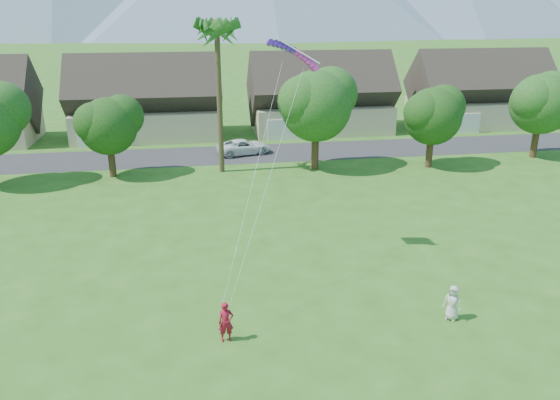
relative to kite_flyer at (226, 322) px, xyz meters
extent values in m
plane|color=#2D6019|center=(3.37, -3.39, -0.89)|extent=(500.00, 500.00, 0.00)
cube|color=#2D2D30|center=(3.37, 30.61, -0.89)|extent=(90.00, 7.00, 0.01)
imported|color=maroon|center=(0.00, 0.00, 0.00)|extent=(0.67, 0.46, 1.78)
imported|color=beige|center=(10.14, 0.06, -0.06)|extent=(0.95, 0.94, 1.65)
imported|color=white|center=(3.81, 30.61, -0.18)|extent=(5.52, 3.53, 1.42)
cube|color=beige|center=(-5.63, 39.61, 0.61)|extent=(15.00, 8.00, 3.00)
cube|color=#382D28|center=(-5.63, 39.61, 3.90)|extent=(15.75, 8.15, 8.15)
cube|color=silver|center=(-9.83, 35.55, 0.21)|extent=(4.80, 0.12, 2.20)
cube|color=beige|center=(13.37, 39.61, 0.61)|extent=(15.00, 8.00, 3.00)
cube|color=#382D28|center=(13.37, 39.61, 3.90)|extent=(15.75, 8.15, 8.15)
cube|color=silver|center=(9.17, 35.55, 0.21)|extent=(4.80, 0.12, 2.20)
cube|color=beige|center=(32.37, 39.61, 0.61)|extent=(15.00, 8.00, 3.00)
cube|color=#382D28|center=(32.37, 39.61, 3.90)|extent=(15.75, 8.15, 8.15)
cube|color=silver|center=(28.17, 35.55, 0.21)|extent=(4.80, 0.12, 2.20)
cylinder|color=#47301C|center=(-7.63, 25.11, 0.20)|extent=(0.56, 0.56, 2.18)
sphere|color=#214916|center=(-7.63, 25.11, 3.32)|extent=(4.62, 4.62, 4.62)
cylinder|color=#47301C|center=(9.37, 24.61, 0.52)|extent=(0.62, 0.62, 2.82)
sphere|color=#214916|center=(9.37, 24.61, 4.56)|extent=(5.98, 5.98, 5.98)
cylinder|color=#47301C|center=(19.37, 23.61, 0.26)|extent=(0.58, 0.58, 2.30)
sphere|color=#214916|center=(19.37, 23.61, 3.57)|extent=(4.90, 4.90, 4.90)
cylinder|color=#47301C|center=(30.37, 25.11, 0.39)|extent=(0.60, 0.60, 2.56)
sphere|color=#214916|center=(30.37, 25.11, 4.07)|extent=(5.44, 5.44, 5.44)
cylinder|color=#4C3D26|center=(1.37, 25.11, 5.11)|extent=(0.44, 0.44, 12.00)
sphere|color=#286021|center=(1.37, 25.11, 11.41)|extent=(3.00, 3.00, 3.00)
cube|color=#4917B3|center=(3.67, 8.13, 10.30)|extent=(1.52, 1.17, 0.50)
cube|color=#D628B5|center=(5.08, 8.13, 10.30)|extent=(1.52, 1.17, 0.50)
camera|label=1|loc=(-0.95, -19.85, 12.47)|focal=35.00mm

